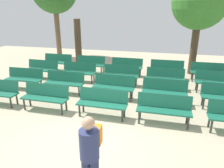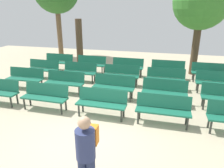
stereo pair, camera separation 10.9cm
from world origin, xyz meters
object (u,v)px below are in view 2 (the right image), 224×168
Objects in this scene: visitor_with_backpack at (86,152)px; bench_r2_c2 at (121,74)px; tree_1 at (79,42)px; bench_r1_c0 at (26,77)px; bench_r2_c0 at (43,68)px; bench_r3_c1 at (91,63)px; bench_r1_c3 at (165,90)px; bench_r1_c2 at (114,85)px; bench_r2_c1 at (80,71)px; bench_r3_c3 at (168,68)px; bench_r0_c3 at (163,108)px; bench_r3_c4 at (210,71)px; bench_r3_c0 at (59,61)px; bench_r2_c3 at (166,77)px; bench_r0_c1 at (45,95)px; bench_r1_c1 at (65,81)px; tree_2 at (201,2)px; bench_r2_c4 at (217,81)px; bench_r3_c2 at (128,66)px; bench_r0_c2 at (102,101)px.

bench_r2_c2 is at bearing -84.65° from visitor_with_backpack.
bench_r1_c0 is at bearing -97.21° from tree_1.
bench_r3_c1 is at bearing 38.05° from bench_r2_c0.
tree_1 reaches higher than bench_r1_c3.
bench_r1_c2 is 2.54m from bench_r2_c1.
bench_r1_c3 is 3.04m from bench_r3_c3.
bench_r3_c4 is at bearing 65.66° from bench_r0_c3.
bench_r3_c3 is 7.66m from visitor_with_backpack.
bench_r1_c3 is at bearing -28.39° from bench_r3_c0.
bench_r1_c2 is 1.01× the size of bench_r1_c3.
tree_1 is at bearing 148.16° from bench_r2_c3.
bench_r0_c1 is 1.54m from bench_r1_c1.
bench_r2_c0 is 0.33× the size of tree_2.
bench_r1_c3 is 0.99× the size of bench_r3_c1.
bench_r3_c0 is at bearing 121.75° from bench_r1_c1.
bench_r1_c3 is 2.54m from bench_r2_c4.
bench_r3_c2 and bench_r3_c3 have the same top height.
bench_r3_c0 and bench_r3_c4 have the same top height.
bench_r0_c3 and bench_r3_c2 have the same top height.
bench_r0_c2 is at bearing -114.44° from bench_r3_c3.
bench_r2_c0 is 7.99m from bench_r3_c4.
bench_r1_c2 is (3.92, -0.04, 0.00)m from bench_r1_c0.
bench_r2_c0 is at bearing 91.40° from bench_r1_c0.
bench_r2_c1 is at bearing -89.15° from bench_r3_c1.
bench_r1_c0 is at bearing -142.10° from bench_r3_c2.
tree_2 is at bearing 61.85° from bench_r2_c3.
bench_r2_c1 is 2.44m from bench_r3_c0.
bench_r3_c2 is (-1.93, 1.49, 0.00)m from bench_r2_c3.
bench_r0_c1 is 6.04m from bench_r3_c3.
bench_r3_c3 is (0.07, 1.50, 0.00)m from bench_r2_c3.
bench_r2_c3 is 2.44m from bench_r3_c4.
bench_r2_c0 is at bearing -179.49° from bench_r2_c4.
bench_r2_c1 and bench_r3_c1 have the same top height.
bench_r2_c1 is 6.61m from tree_2.
bench_r0_c3 and bench_r3_c4 have the same top height.
bench_r3_c0 is at bearing 179.91° from bench_r3_c2.
bench_r2_c0 is at bearing 178.99° from bench_r2_c3.
bench_r3_c4 is 7.48m from tree_1.
bench_r1_c3 is at bearing -36.08° from bench_r3_c1.
bench_r3_c0 is (-7.85, 1.57, 0.00)m from bench_r2_c4.
tree_2 is at bearing 25.02° from bench_r2_c1.
bench_r3_c1 is (-3.92, 1.53, 0.00)m from bench_r2_c3.
bench_r2_c0 is at bearing 165.82° from bench_r1_c3.
tree_2 reaches higher than bench_r2_c2.
bench_r0_c1 is at bearing -142.75° from bench_r2_c3.
bench_r2_c3 is 0.99× the size of bench_r3_c1.
visitor_with_backpack is at bearing -59.38° from bench_r1_c1.
bench_r2_c1 and bench_r2_c4 have the same top height.
bench_r1_c0 and bench_r2_c3 have the same top height.
bench_r1_c1 is (1.87, -0.05, 0.00)m from bench_r1_c0.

